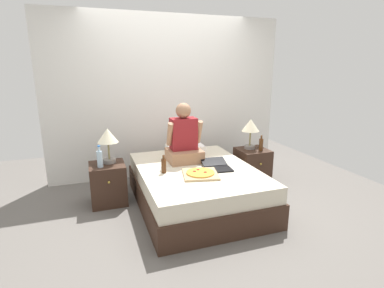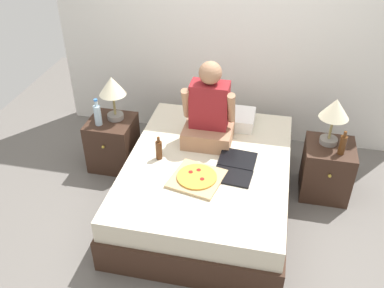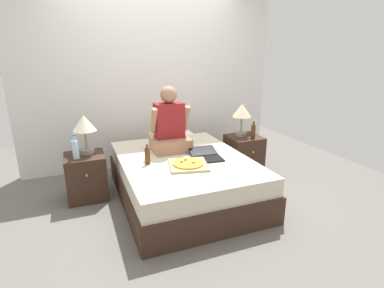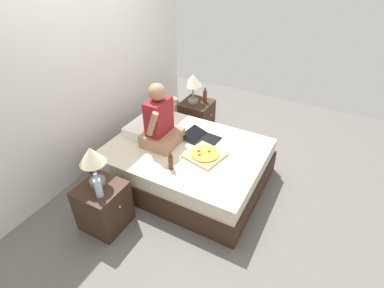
{
  "view_description": "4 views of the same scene",
  "coord_description": "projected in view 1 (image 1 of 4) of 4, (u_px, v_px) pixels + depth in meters",
  "views": [
    {
      "loc": [
        -1.22,
        -3.35,
        1.74
      ],
      "look_at": [
        -0.05,
        0.01,
        0.81
      ],
      "focal_mm": 28.0,
      "sensor_mm": 36.0,
      "label": 1
    },
    {
      "loc": [
        0.49,
        -2.94,
        2.73
      ],
      "look_at": [
        -0.09,
        -0.22,
        0.81
      ],
      "focal_mm": 40.0,
      "sensor_mm": 36.0,
      "label": 2
    },
    {
      "loc": [
        -1.1,
        -3.03,
        1.66
      ],
      "look_at": [
        0.06,
        -0.12,
        0.69
      ],
      "focal_mm": 28.0,
      "sensor_mm": 36.0,
      "label": 3
    },
    {
      "loc": [
        -2.55,
        -1.46,
        2.61
      ],
      "look_at": [
        -0.12,
        -0.14,
        0.67
      ],
      "focal_mm": 28.0,
      "sensor_mm": 36.0,
      "label": 4
    }
  ],
  "objects": [
    {
      "name": "nightstand_left",
      "position": [
        108.0,
        184.0,
        3.86
      ],
      "size": [
        0.44,
        0.47,
        0.53
      ],
      "color": "#382319",
      "rests_on": "ground"
    },
    {
      "name": "lamp_on_left_nightstand",
      "position": [
        108.0,
        138.0,
        3.77
      ],
      "size": [
        0.26,
        0.26,
        0.45
      ],
      "color": "gray",
      "rests_on": "nightstand_left"
    },
    {
      "name": "person_seated",
      "position": [
        184.0,
        140.0,
        3.97
      ],
      "size": [
        0.47,
        0.4,
        0.78
      ],
      "color": "#A37556",
      "rests_on": "bed"
    },
    {
      "name": "beer_bottle",
      "position": [
        261.0,
        144.0,
        4.38
      ],
      "size": [
        0.06,
        0.06,
        0.23
      ],
      "color": "#512D14",
      "rests_on": "nightstand_right"
    },
    {
      "name": "pillow",
      "position": [
        185.0,
        149.0,
        4.38
      ],
      "size": [
        0.52,
        0.34,
        0.12
      ],
      "primitive_type": "cube",
      "color": "white",
      "rests_on": "bed"
    },
    {
      "name": "pizza_box",
      "position": [
        200.0,
        174.0,
        3.5
      ],
      "size": [
        0.48,
        0.48,
        0.05
      ],
      "color": "tan",
      "rests_on": "bed"
    },
    {
      "name": "laptop",
      "position": [
        217.0,
        167.0,
        3.74
      ],
      "size": [
        0.35,
        0.44,
        0.07
      ],
      "color": "black",
      "rests_on": "bed"
    },
    {
      "name": "beer_bottle_on_bed",
      "position": [
        164.0,
        165.0,
        3.56
      ],
      "size": [
        0.06,
        0.06,
        0.22
      ],
      "color": "#4C2811",
      "rests_on": "bed"
    },
    {
      "name": "nightstand_right",
      "position": [
        252.0,
        166.0,
        4.54
      ],
      "size": [
        0.44,
        0.47,
        0.53
      ],
      "color": "#382319",
      "rests_on": "ground"
    },
    {
      "name": "ground_plane",
      "position": [
        196.0,
        204.0,
        3.89
      ],
      "size": [
        5.75,
        5.75,
        0.0
      ],
      "primitive_type": "plane",
      "color": "#66605B"
    },
    {
      "name": "lamp_on_right_nightstand",
      "position": [
        251.0,
        127.0,
        4.42
      ],
      "size": [
        0.26,
        0.26,
        0.45
      ],
      "color": "gray",
      "rests_on": "nightstand_right"
    },
    {
      "name": "water_bottle",
      "position": [
        100.0,
        158.0,
        3.66
      ],
      "size": [
        0.07,
        0.07,
        0.28
      ],
      "color": "silver",
      "rests_on": "nightstand_left"
    },
    {
      "name": "bed",
      "position": [
        196.0,
        186.0,
        3.83
      ],
      "size": [
        1.44,
        1.89,
        0.49
      ],
      "color": "#382319",
      "rests_on": "ground"
    },
    {
      "name": "wall_back",
      "position": [
        168.0,
        97.0,
        4.76
      ],
      "size": [
        3.75,
        0.12,
        2.5
      ],
      "primitive_type": "cube",
      "color": "silver",
      "rests_on": "ground"
    }
  ]
}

